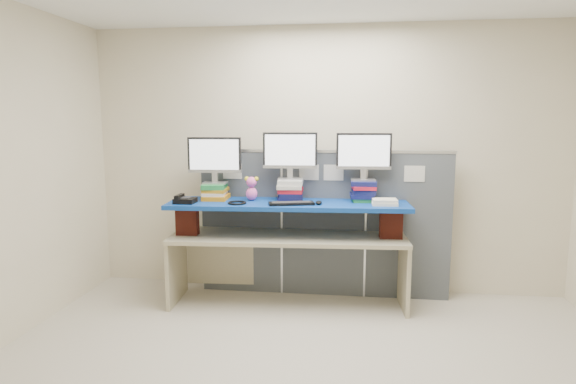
# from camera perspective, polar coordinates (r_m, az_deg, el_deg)

# --- Properties ---
(room) EXTENTS (5.00, 4.00, 2.80)m
(room) POSITION_cam_1_polar(r_m,az_deg,el_deg) (3.15, 2.45, 0.67)
(room) COLOR beige
(room) RESTS_ON ground
(cubicle_partition) EXTENTS (2.60, 0.06, 1.53)m
(cubicle_partition) POSITION_cam_1_polar(r_m,az_deg,el_deg) (5.01, 4.21, -3.68)
(cubicle_partition) COLOR #464C53
(cubicle_partition) RESTS_ON ground
(desk) EXTENTS (2.35, 0.81, 0.70)m
(desk) POSITION_cam_1_polar(r_m,az_deg,el_deg) (4.80, 0.00, -6.77)
(desk) COLOR #B5AB8A
(desk) RESTS_ON ground
(brick_pier_left) EXTENTS (0.22, 0.13, 0.29)m
(brick_pier_left) POSITION_cam_1_polar(r_m,az_deg,el_deg) (4.86, -11.84, -3.31)
(brick_pier_left) COLOR maroon
(brick_pier_left) RESTS_ON desk
(brick_pier_right) EXTENTS (0.22, 0.13, 0.29)m
(brick_pier_right) POSITION_cam_1_polar(r_m,az_deg,el_deg) (4.72, 12.10, -3.66)
(brick_pier_right) COLOR maroon
(brick_pier_right) RESTS_ON desk
(blue_board) EXTENTS (2.37, 0.73, 0.04)m
(blue_board) POSITION_cam_1_polar(r_m,az_deg,el_deg) (4.70, 0.00, -1.46)
(blue_board) COLOR navy
(blue_board) RESTS_ON brick_pier_left
(book_stack_left) EXTENTS (0.27, 0.32, 0.16)m
(book_stack_left) POSITION_cam_1_polar(r_m,az_deg,el_deg) (4.91, -8.62, 0.05)
(book_stack_left) COLOR orange
(book_stack_left) RESTS_ON blue_board
(book_stack_center) EXTENTS (0.28, 0.32, 0.21)m
(book_stack_center) POSITION_cam_1_polar(r_m,az_deg,el_deg) (4.80, 0.29, 0.27)
(book_stack_center) COLOR #11154A
(book_stack_center) RESTS_ON blue_board
(book_stack_right) EXTENTS (0.26, 0.33, 0.20)m
(book_stack_right) POSITION_cam_1_polar(r_m,az_deg,el_deg) (4.81, 8.89, 0.17)
(book_stack_right) COLOR #23833D
(book_stack_right) RESTS_ON blue_board
(monitor_left) EXTENTS (0.54, 0.16, 0.47)m
(monitor_left) POSITION_cam_1_polar(r_m,az_deg,el_deg) (4.87, -8.71, 4.07)
(monitor_left) COLOR #99999D
(monitor_left) RESTS_ON book_stack_left
(monitor_center) EXTENTS (0.54, 0.16, 0.47)m
(monitor_center) POSITION_cam_1_polar(r_m,az_deg,el_deg) (4.76, 0.25, 4.65)
(monitor_center) COLOR #99999D
(monitor_center) RESTS_ON book_stack_center
(monitor_right) EXTENTS (0.54, 0.16, 0.47)m
(monitor_right) POSITION_cam_1_polar(r_m,az_deg,el_deg) (4.77, 8.96, 4.50)
(monitor_right) COLOR #99999D
(monitor_right) RESTS_ON book_stack_right
(keyboard) EXTENTS (0.45, 0.25, 0.03)m
(keyboard) POSITION_cam_1_polar(r_m,az_deg,el_deg) (4.56, 0.40, -1.35)
(keyboard) COLOR black
(keyboard) RESTS_ON blue_board
(mouse) EXTENTS (0.06, 0.11, 0.04)m
(mouse) POSITION_cam_1_polar(r_m,az_deg,el_deg) (4.58, 3.66, -1.26)
(mouse) COLOR black
(mouse) RESTS_ON blue_board
(desk_phone) EXTENTS (0.20, 0.18, 0.08)m
(desk_phone) POSITION_cam_1_polar(r_m,az_deg,el_deg) (4.75, -12.18, -0.92)
(desk_phone) COLOR black
(desk_phone) RESTS_ON blue_board
(headset) EXTENTS (0.20, 0.20, 0.02)m
(headset) POSITION_cam_1_polar(r_m,az_deg,el_deg) (4.63, -6.06, -1.28)
(headset) COLOR black
(headset) RESTS_ON blue_board
(plush_toy) EXTENTS (0.14, 0.10, 0.24)m
(plush_toy) POSITION_cam_1_polar(r_m,az_deg,el_deg) (4.80, -4.34, 0.45)
(plush_toy) COLOR #FE60B8
(plush_toy) RESTS_ON blue_board
(binder_stack) EXTENTS (0.25, 0.20, 0.06)m
(binder_stack) POSITION_cam_1_polar(r_m,az_deg,el_deg) (4.63, 11.38, -1.17)
(binder_stack) COLOR white
(binder_stack) RESTS_ON blue_board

